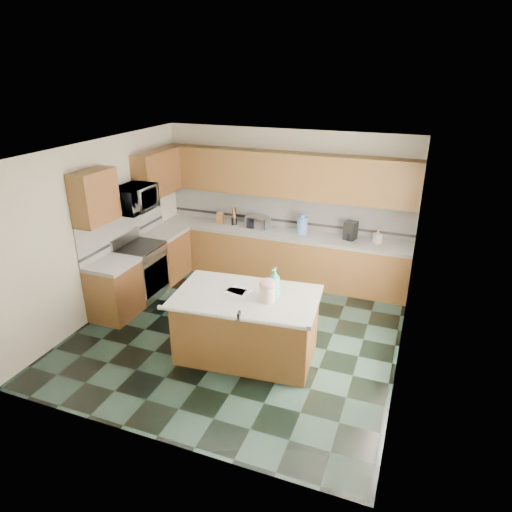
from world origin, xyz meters
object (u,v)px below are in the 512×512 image
at_px(island_base, 247,327).
at_px(toaster_oven, 258,222).
at_px(treat_jar, 268,294).
at_px(coffee_maker, 351,230).
at_px(knife_block, 220,218).
at_px(soap_bottle_island, 275,282).
at_px(island_top, 247,297).

bearing_deg(island_base, toaster_oven, 101.95).
height_order(treat_jar, coffee_maker, coffee_maker).
height_order(knife_block, toaster_oven, knife_block).
bearing_deg(island_base, soap_bottle_island, 10.62).
height_order(island_top, toaster_oven, toaster_oven).
bearing_deg(toaster_oven, island_top, -55.15).
height_order(island_top, soap_bottle_island, soap_bottle_island).
relative_size(knife_block, coffee_maker, 0.71).
distance_m(soap_bottle_island, knife_block, 3.09).
distance_m(knife_block, coffee_maker, 2.46).
bearing_deg(knife_block, treat_jar, -59.78).
distance_m(soap_bottle_island, toaster_oven, 2.69).
bearing_deg(island_base, treat_jar, -15.86).
bearing_deg(island_top, island_base, 84.52).
relative_size(island_base, soap_bottle_island, 4.48).
bearing_deg(knife_block, island_base, -64.01).
height_order(knife_block, coffee_maker, coffee_maker).
distance_m(treat_jar, coffee_maker, 2.69).
bearing_deg(island_base, coffee_maker, 65.15).
bearing_deg(treat_jar, soap_bottle_island, 55.65).
relative_size(island_base, island_top, 0.95).
bearing_deg(coffee_maker, toaster_oven, -162.83).
height_order(soap_bottle_island, knife_block, soap_bottle_island).
bearing_deg(island_base, knife_block, 116.12).
xyz_separation_m(island_top, toaster_oven, (-0.80, 2.53, 0.14)).
xyz_separation_m(treat_jar, coffee_maker, (0.59, 2.62, 0.05)).
height_order(toaster_oven, coffee_maker, coffee_maker).
xyz_separation_m(toaster_oven, coffee_maker, (1.70, 0.03, 0.05)).
distance_m(island_top, toaster_oven, 2.66).
height_order(island_top, coffee_maker, coffee_maker).
distance_m(island_base, knife_block, 3.04).
xyz_separation_m(knife_block, coffee_maker, (2.46, 0.03, 0.05)).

